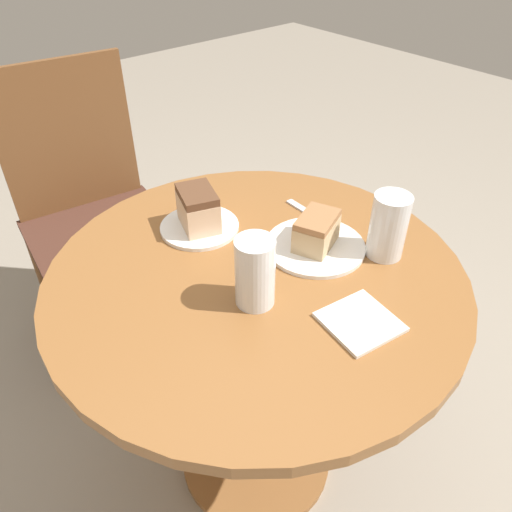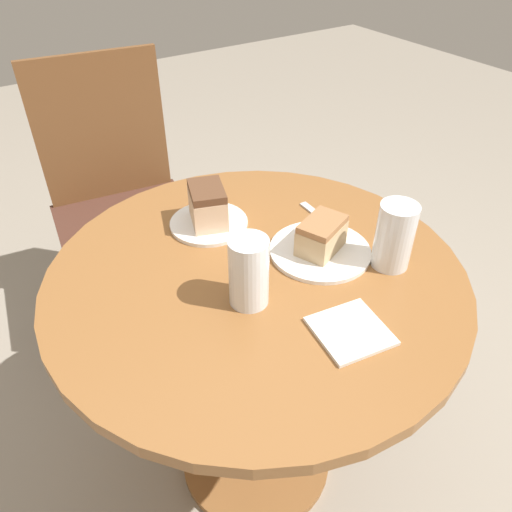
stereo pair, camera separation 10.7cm
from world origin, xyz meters
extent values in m
plane|color=gray|center=(0.00, 0.00, 0.00)|extent=(8.00, 8.00, 0.00)
cylinder|color=brown|center=(0.00, 0.00, 0.01)|extent=(0.45, 0.45, 0.03)
cylinder|color=brown|center=(0.00, 0.00, 0.37)|extent=(0.09, 0.09, 0.70)
cylinder|color=brown|center=(0.00, 0.00, 0.74)|extent=(0.92, 0.92, 0.03)
cylinder|color=brown|center=(-0.27, 0.63, 0.22)|extent=(0.04, 0.04, 0.45)
cylinder|color=brown|center=(0.15, 0.57, 0.22)|extent=(0.04, 0.04, 0.45)
cylinder|color=brown|center=(-0.22, 0.99, 0.22)|extent=(0.04, 0.04, 0.45)
cylinder|color=brown|center=(0.20, 0.93, 0.22)|extent=(0.04, 0.04, 0.45)
cube|color=#47281E|center=(-0.04, 0.78, 0.46)|extent=(0.52, 0.46, 0.03)
cube|color=brown|center=(-0.01, 0.97, 0.73)|extent=(0.45, 0.08, 0.52)
cylinder|color=white|center=(0.16, -0.03, 0.76)|extent=(0.23, 0.23, 0.01)
cylinder|color=white|center=(0.00, 0.21, 0.76)|extent=(0.19, 0.19, 0.01)
cube|color=tan|center=(0.16, -0.03, 0.79)|extent=(0.13, 0.11, 0.06)
cube|color=#9E6B42|center=(0.16, -0.03, 0.83)|extent=(0.13, 0.11, 0.02)
cube|color=beige|center=(0.00, 0.21, 0.80)|extent=(0.11, 0.13, 0.08)
cube|color=brown|center=(0.00, 0.21, 0.85)|extent=(0.11, 0.13, 0.02)
cylinder|color=silver|center=(-0.06, -0.07, 0.79)|extent=(0.07, 0.07, 0.08)
cylinder|color=white|center=(-0.06, -0.07, 0.83)|extent=(0.08, 0.08, 0.15)
cylinder|color=silver|center=(0.26, -0.14, 0.81)|extent=(0.07, 0.07, 0.11)
cylinder|color=white|center=(0.26, -0.14, 0.83)|extent=(0.08, 0.08, 0.15)
cube|color=silver|center=(0.05, -0.25, 0.76)|extent=(0.15, 0.15, 0.01)
cube|color=silver|center=(0.25, 0.08, 0.76)|extent=(0.02, 0.17, 0.00)
camera|label=1|loc=(-0.55, -0.64, 1.45)|focal=35.00mm
camera|label=2|loc=(-0.46, -0.71, 1.45)|focal=35.00mm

